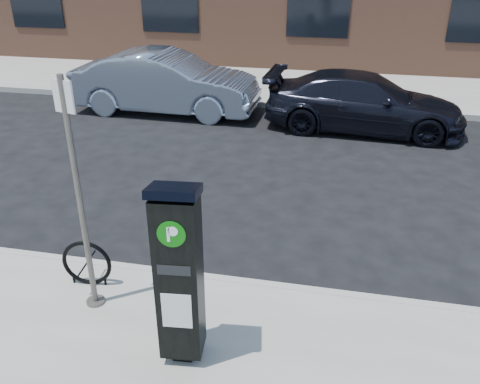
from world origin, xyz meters
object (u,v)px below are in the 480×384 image
(parking_kiosk, at_px, (179,274))
(sign_pole, at_px, (80,202))
(car_silver, at_px, (166,83))
(car_dark, at_px, (364,102))
(bike_rack, at_px, (87,263))

(parking_kiosk, bearing_deg, sign_pole, 149.17)
(car_silver, relative_size, car_dark, 1.03)
(parking_kiosk, bearing_deg, car_silver, 104.37)
(parking_kiosk, relative_size, car_dark, 0.44)
(car_silver, bearing_deg, car_dark, -93.11)
(parking_kiosk, xyz_separation_m, bike_rack, (-1.57, 0.95, -0.73))
(bike_rack, bearing_deg, car_silver, 96.53)
(sign_pole, bearing_deg, parking_kiosk, -11.60)
(bike_rack, distance_m, car_silver, 7.77)
(bike_rack, bearing_deg, car_dark, 59.10)
(bike_rack, height_order, car_dark, car_dark)
(car_dark, bearing_deg, car_silver, 89.15)
(sign_pole, xyz_separation_m, car_dark, (3.21, 7.55, -0.87))
(car_silver, bearing_deg, bike_rack, -167.02)
(bike_rack, distance_m, car_dark, 8.01)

